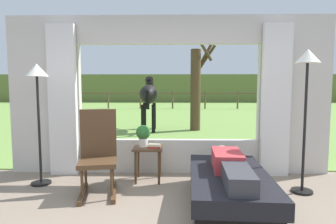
# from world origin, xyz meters

# --- Properties ---
(back_wall_with_window) EXTENTS (5.20, 0.12, 2.55)m
(back_wall_with_window) POSITION_xyz_m (0.00, 2.26, 1.25)
(back_wall_with_window) COLOR beige
(back_wall_with_window) RESTS_ON ground_plane
(curtain_panel_left) EXTENTS (0.44, 0.10, 2.40)m
(curtain_panel_left) POSITION_xyz_m (-1.69, 2.12, 1.20)
(curtain_panel_left) COLOR silver
(curtain_panel_left) RESTS_ON ground_plane
(curtain_panel_right) EXTENTS (0.44, 0.10, 2.40)m
(curtain_panel_right) POSITION_xyz_m (1.69, 2.12, 1.20)
(curtain_panel_right) COLOR silver
(curtain_panel_right) RESTS_ON ground_plane
(outdoor_pasture_lawn) EXTENTS (36.00, 21.68, 0.02)m
(outdoor_pasture_lawn) POSITION_xyz_m (0.00, 13.16, 0.01)
(outdoor_pasture_lawn) COLOR #759E47
(outdoor_pasture_lawn) RESTS_ON ground_plane
(distant_hill_ridge) EXTENTS (36.00, 2.00, 2.40)m
(distant_hill_ridge) POSITION_xyz_m (0.00, 23.00, 1.20)
(distant_hill_ridge) COLOR #626D38
(distant_hill_ridge) RESTS_ON ground_plane
(recliner_sofa) EXTENTS (0.99, 1.75, 0.42)m
(recliner_sofa) POSITION_xyz_m (0.74, 0.89, 0.22)
(recliner_sofa) COLOR black
(recliner_sofa) RESTS_ON ground_plane
(reclining_person) EXTENTS (0.37, 1.44, 0.22)m
(reclining_person) POSITION_xyz_m (0.74, 0.84, 0.52)
(reclining_person) COLOR #B23338
(reclining_person) RESTS_ON recliner_sofa
(rocking_chair) EXTENTS (0.57, 0.75, 1.12)m
(rocking_chair) POSITION_xyz_m (-0.92, 1.33, 0.55)
(rocking_chair) COLOR #4C331E
(rocking_chair) RESTS_ON ground_plane
(side_table) EXTENTS (0.44, 0.44, 0.52)m
(side_table) POSITION_xyz_m (-0.30, 1.83, 0.43)
(side_table) COLOR #4C331E
(side_table) RESTS_ON ground_plane
(potted_plant) EXTENTS (0.22, 0.22, 0.32)m
(potted_plant) POSITION_xyz_m (-0.38, 1.89, 0.70)
(potted_plant) COLOR silver
(potted_plant) RESTS_ON side_table
(book_stack) EXTENTS (0.19, 0.14, 0.05)m
(book_stack) POSITION_xyz_m (-0.21, 1.77, 0.55)
(book_stack) COLOR #B22D28
(book_stack) RESTS_ON side_table
(floor_lamp_left) EXTENTS (0.32, 0.32, 1.75)m
(floor_lamp_left) POSITION_xyz_m (-1.86, 1.63, 1.41)
(floor_lamp_left) COLOR black
(floor_lamp_left) RESTS_ON ground_plane
(floor_lamp_right) EXTENTS (0.32, 0.32, 1.91)m
(floor_lamp_right) POSITION_xyz_m (1.82, 1.39, 1.54)
(floor_lamp_right) COLOR black
(floor_lamp_right) RESTS_ON ground_plane
(horse) EXTENTS (0.61, 1.81, 1.73)m
(horse) POSITION_xyz_m (-0.71, 6.62, 1.16)
(horse) COLOR black
(horse) RESTS_ON outdoor_pasture_lawn
(pasture_tree) EXTENTS (0.87, 1.25, 3.09)m
(pasture_tree) POSITION_xyz_m (0.79, 6.68, 1.41)
(pasture_tree) COLOR #4C3823
(pasture_tree) RESTS_ON outdoor_pasture_lawn
(pasture_fence_line) EXTENTS (16.10, 0.10, 1.10)m
(pasture_fence_line) POSITION_xyz_m (0.00, 15.21, 0.74)
(pasture_fence_line) COLOR brown
(pasture_fence_line) RESTS_ON outdoor_pasture_lawn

